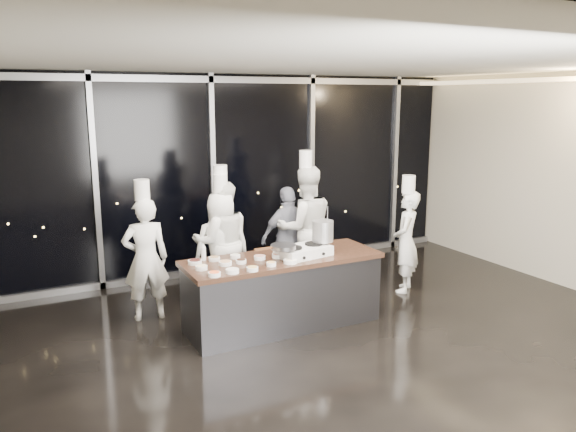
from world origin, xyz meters
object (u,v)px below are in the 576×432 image
Objects in this scene: guest at (289,237)px; chef_left at (222,246)px; chef_far_left at (146,257)px; demo_counter at (283,291)px; chef_right at (305,227)px; chef_center at (222,241)px; chef_side at (406,240)px; frying_pan at (283,247)px; stock_pot at (323,231)px; stove at (303,251)px.

chef_left is at bearing 7.11° from guest.
demo_counter is at bearing 149.60° from chef_far_left.
chef_right is (0.95, 1.15, 0.48)m from demo_counter.
chef_right reaches higher than chef_center.
chef_right is at bearing -76.44° from chef_side.
chef_side is at bearing 143.61° from guest.
demo_counter is at bearing 55.62° from frying_pan.
guest is at bearing -34.46° from chef_right.
chef_left is 1.15m from guest.
chef_side reaches higher than guest.
chef_right reaches higher than frying_pan.
stock_pot is (0.56, -0.03, 0.72)m from demo_counter.
demo_counter is at bearing 117.61° from chef_center.
chef_right is (0.70, 1.23, -0.03)m from stove.
demo_counter is at bearing -34.86° from chef_side.
stove is 1.43m from chef_center.
chef_side is (1.64, 0.37, -0.39)m from stock_pot.
chef_side reaches higher than frying_pan.
demo_counter is 1.36× the size of chef_left.
chef_left is 1.18× the size of guest.
chef_center reaches higher than frying_pan.
chef_left is 1.04× the size of chef_side.
frying_pan is 0.36× the size of guest.
chef_center reaches higher than stock_pot.
frying_pan is at bearing 179.74° from stove.
chef_far_left is 1.13m from chef_center.
chef_right is at bearing 51.28° from stove.
chef_right is at bearing 71.48° from stock_pot.
chef_center reaches higher than chef_side.
stove is at bearing -170.04° from stock_pot.
chef_right is (1.01, 1.28, -0.13)m from frying_pan.
frying_pan is at bearing -115.31° from demo_counter.
frying_pan is (-0.06, -0.13, 0.61)m from demo_counter.
chef_center reaches higher than chef_far_left.
chef_far_left is at bearing 152.61° from stock_pot.
stove is at bearing 126.46° from chef_center.
guest is (1.14, 0.18, -0.04)m from chef_left.
demo_counter is 4.43× the size of frying_pan.
chef_side is (1.95, 0.43, -0.18)m from stove.
chef_far_left is (-1.46, 1.02, 0.37)m from demo_counter.
stove is 0.34× the size of chef_right.
guest is 0.74× the size of chef_right.
stove is (0.25, -0.08, 0.51)m from demo_counter.
chef_center is at bearing 4.11° from guest.
frying_pan is 0.29× the size of chef_center.
stove is 0.46× the size of guest.
chef_left is (-0.31, 1.28, -0.26)m from frying_pan.
frying_pan is 2.33m from chef_side.
frying_pan is 0.32× the size of chef_side.
chef_far_left is at bearing 13.57° from chef_right.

